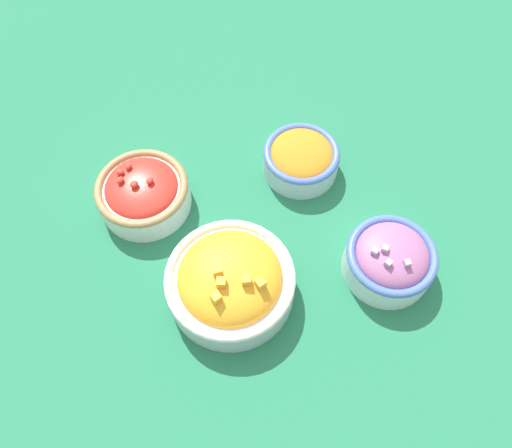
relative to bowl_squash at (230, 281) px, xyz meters
name	(u,v)px	position (x,y,z in m)	size (l,w,h in m)	color
ground_plane	(256,234)	(-0.07, -0.06, -0.03)	(3.00, 3.00, 0.00)	#23704C
bowl_squash	(230,281)	(0.00, 0.00, 0.00)	(0.17, 0.17, 0.09)	#B2C1CC
bowl_carrots	(301,158)	(-0.19, -0.13, -0.01)	(0.12, 0.12, 0.05)	#B2C1CC
bowl_red_onion	(390,259)	(-0.21, 0.07, 0.00)	(0.12, 0.12, 0.07)	silver
bowl_cherry_tomatoes	(143,192)	(0.05, -0.19, 0.00)	(0.14, 0.14, 0.07)	silver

